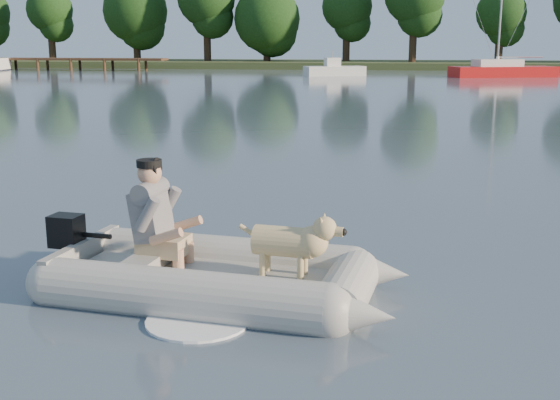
% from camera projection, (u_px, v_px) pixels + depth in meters
% --- Properties ---
extents(water, '(160.00, 160.00, 0.00)m').
position_uv_depth(water, '(189.00, 316.00, 6.44)').
color(water, slate).
rests_on(water, ground).
extents(shore_bank, '(160.00, 12.00, 0.70)m').
position_uv_depth(shore_bank, '(372.00, 65.00, 66.13)').
color(shore_bank, '#47512D').
rests_on(shore_bank, water).
extents(dock, '(18.00, 2.00, 1.04)m').
position_uv_depth(dock, '(64.00, 64.00, 60.32)').
color(dock, '#4C331E').
rests_on(dock, water).
extents(treeline, '(75.85, 7.35, 9.27)m').
position_uv_depth(treeline, '(389.00, 8.00, 63.91)').
color(treeline, '#332316').
rests_on(treeline, shore_bank).
extents(dinghy, '(5.01, 3.67, 1.41)m').
position_uv_depth(dinghy, '(218.00, 236.00, 6.88)').
color(dinghy, '#ACACA7').
rests_on(dinghy, water).
extents(man, '(0.81, 0.72, 1.10)m').
position_uv_depth(man, '(153.00, 211.00, 7.08)').
color(man, slate).
rests_on(man, dinghy).
extents(dog, '(0.98, 0.45, 0.63)m').
position_uv_depth(dog, '(284.00, 247.00, 6.77)').
color(dog, tan).
rests_on(dog, dinghy).
extents(outboard_motor, '(0.45, 0.34, 0.80)m').
position_uv_depth(outboard_motor, '(68.00, 250.00, 7.39)').
color(outboard_motor, black).
rests_on(outboard_motor, dinghy).
extents(motorboat, '(4.79, 3.33, 1.89)m').
position_uv_depth(motorboat, '(335.00, 64.00, 50.70)').
color(motorboat, white).
rests_on(motorboat, water).
extents(sailboat, '(7.61, 4.35, 10.02)m').
position_uv_depth(sailboat, '(502.00, 71.00, 49.07)').
color(sailboat, red).
rests_on(sailboat, water).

